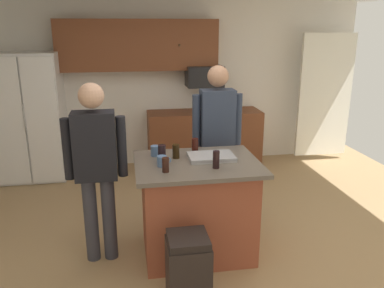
# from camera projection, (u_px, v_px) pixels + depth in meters

# --- Properties ---
(floor) EXTENTS (7.04, 7.04, 0.00)m
(floor) POSITION_uv_depth(u_px,v_px,m) (194.00, 248.00, 4.04)
(floor) COLOR tan
(floor) RESTS_ON ground
(back_wall) EXTENTS (6.40, 0.10, 2.60)m
(back_wall) POSITION_uv_depth(u_px,v_px,m) (164.00, 84.00, 6.31)
(back_wall) COLOR white
(back_wall) RESTS_ON ground
(french_door_window_panel) EXTENTS (0.90, 0.06, 2.00)m
(french_door_window_panel) POSITION_uv_depth(u_px,v_px,m) (325.00, 96.00, 6.41)
(french_door_window_panel) COLOR white
(french_door_window_panel) RESTS_ON ground
(cabinet_run_upper) EXTENTS (2.40, 0.38, 0.75)m
(cabinet_run_upper) POSITION_uv_depth(u_px,v_px,m) (138.00, 45.00, 5.88)
(cabinet_run_upper) COLOR brown
(cabinet_run_lower) EXTENTS (1.80, 0.63, 0.90)m
(cabinet_run_lower) POSITION_uv_depth(u_px,v_px,m) (204.00, 138.00, 6.35)
(cabinet_run_lower) COLOR brown
(cabinet_run_lower) RESTS_ON ground
(refrigerator) EXTENTS (0.91, 0.76, 1.85)m
(refrigerator) POSITION_uv_depth(u_px,v_px,m) (31.00, 117.00, 5.70)
(refrigerator) COLOR white
(refrigerator) RESTS_ON ground
(microwave_over_range) EXTENTS (0.56, 0.40, 0.32)m
(microwave_over_range) POSITION_uv_depth(u_px,v_px,m) (204.00, 76.00, 6.08)
(microwave_over_range) COLOR black
(kitchen_island) EXTENTS (1.18, 0.91, 0.96)m
(kitchen_island) POSITION_uv_depth(u_px,v_px,m) (197.00, 207.00, 3.84)
(kitchen_island) COLOR #9E4C33
(kitchen_island) RESTS_ON ground
(person_guest_right) EXTENTS (0.57, 0.23, 1.73)m
(person_guest_right) POSITION_uv_depth(u_px,v_px,m) (96.00, 162.00, 3.58)
(person_guest_right) COLOR #383842
(person_guest_right) RESTS_ON ground
(person_guest_left) EXTENTS (0.57, 0.24, 1.79)m
(person_guest_left) POSITION_uv_depth(u_px,v_px,m) (217.00, 132.00, 4.44)
(person_guest_left) COLOR #232D4C
(person_guest_left) RESTS_ON ground
(glass_pilsner) EXTENTS (0.06, 0.06, 0.13)m
(glass_pilsner) POSITION_uv_depth(u_px,v_px,m) (166.00, 165.00, 3.43)
(glass_pilsner) COLOR black
(glass_pilsner) RESTS_ON kitchen_island
(glass_short_whisky) EXTENTS (0.07, 0.07, 0.14)m
(glass_short_whisky) POSITION_uv_depth(u_px,v_px,m) (176.00, 151.00, 3.79)
(glass_short_whisky) COLOR black
(glass_short_whisky) RESTS_ON kitchen_island
(mug_ceramic_white) EXTENTS (0.13, 0.09, 0.10)m
(mug_ceramic_white) POSITION_uv_depth(u_px,v_px,m) (162.00, 161.00, 3.58)
(mug_ceramic_white) COLOR #4C6B99
(mug_ceramic_white) RESTS_ON kitchen_island
(mug_blue_stoneware) EXTENTS (0.13, 0.09, 0.10)m
(mug_blue_stoneware) POSITION_uv_depth(u_px,v_px,m) (155.00, 151.00, 3.87)
(mug_blue_stoneware) COLOR #4C6B99
(mug_blue_stoneware) RESTS_ON kitchen_island
(tumbler_amber) EXTENTS (0.07, 0.07, 0.15)m
(tumbler_amber) POSITION_uv_depth(u_px,v_px,m) (195.00, 146.00, 3.95)
(tumbler_amber) COLOR black
(tumbler_amber) RESTS_ON kitchen_island
(glass_stout_tall) EXTENTS (0.06, 0.06, 0.16)m
(glass_stout_tall) POSITION_uv_depth(u_px,v_px,m) (216.00, 160.00, 3.52)
(glass_stout_tall) COLOR black
(glass_stout_tall) RESTS_ON kitchen_island
(glass_dark_ale) EXTENTS (0.07, 0.07, 0.16)m
(glass_dark_ale) POSITION_uv_depth(u_px,v_px,m) (162.00, 153.00, 3.70)
(glass_dark_ale) COLOR black
(glass_dark_ale) RESTS_ON kitchen_island
(serving_tray) EXTENTS (0.44, 0.30, 0.04)m
(serving_tray) POSITION_uv_depth(u_px,v_px,m) (211.00, 157.00, 3.78)
(serving_tray) COLOR #B7B7BC
(serving_tray) RESTS_ON kitchen_island
(trash_bin) EXTENTS (0.34, 0.34, 0.61)m
(trash_bin) POSITION_uv_depth(u_px,v_px,m) (188.00, 270.00, 3.17)
(trash_bin) COLOR black
(trash_bin) RESTS_ON ground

